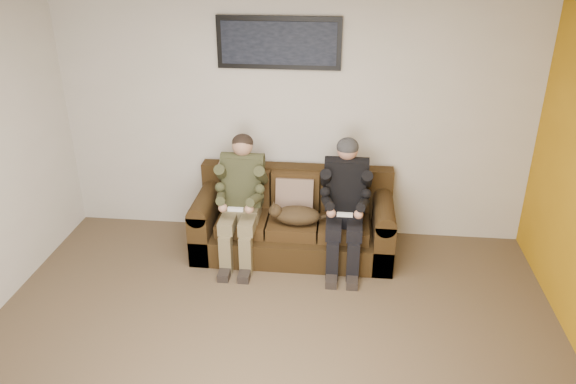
# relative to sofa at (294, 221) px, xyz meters

# --- Properties ---
(floor) EXTENTS (5.00, 5.00, 0.00)m
(floor) POSITION_rel_sofa_xyz_m (-0.05, -1.82, -0.32)
(floor) COLOR brown
(floor) RESTS_ON ground
(ceiling) EXTENTS (5.00, 5.00, 0.00)m
(ceiling) POSITION_rel_sofa_xyz_m (-0.05, -1.82, 2.28)
(ceiling) COLOR silver
(ceiling) RESTS_ON ground
(wall_back) EXTENTS (5.00, 0.00, 5.00)m
(wall_back) POSITION_rel_sofa_xyz_m (-0.05, 0.43, 0.98)
(wall_back) COLOR beige
(wall_back) RESTS_ON ground
(sofa) EXTENTS (2.05, 0.88, 0.84)m
(sofa) POSITION_rel_sofa_xyz_m (0.00, 0.00, 0.00)
(sofa) COLOR #32210F
(sofa) RESTS_ON ground
(throw_pillow) EXTENTS (0.39, 0.19, 0.39)m
(throw_pillow) POSITION_rel_sofa_xyz_m (-0.00, 0.04, 0.28)
(throw_pillow) COLOR #876B59
(throw_pillow) RESTS_ON sofa
(throw_blanket) EXTENTS (0.42, 0.20, 0.07)m
(throw_blanket) POSITION_rel_sofa_xyz_m (-0.62, 0.26, 0.52)
(throw_blanket) COLOR gray
(throw_blanket) RESTS_ON sofa
(person_left) EXTENTS (0.51, 0.87, 1.27)m
(person_left) POSITION_rel_sofa_xyz_m (-0.53, -0.17, 0.39)
(person_left) COLOR #786B4B
(person_left) RESTS_ON sofa
(person_right) EXTENTS (0.51, 0.86, 1.27)m
(person_right) POSITION_rel_sofa_xyz_m (0.53, -0.17, 0.39)
(person_right) COLOR black
(person_right) RESTS_ON sofa
(cat) EXTENTS (0.66, 0.26, 0.24)m
(cat) POSITION_rel_sofa_xyz_m (0.03, -0.23, 0.19)
(cat) COLOR #49351D
(cat) RESTS_ON sofa
(framed_poster) EXTENTS (1.25, 0.05, 0.52)m
(framed_poster) POSITION_rel_sofa_xyz_m (-0.20, 0.39, 1.78)
(framed_poster) COLOR black
(framed_poster) RESTS_ON wall_back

